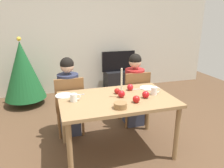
# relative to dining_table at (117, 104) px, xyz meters

# --- Properties ---
(ground_plane) EXTENTS (7.68, 7.68, 0.00)m
(ground_plane) POSITION_rel_dining_table_xyz_m (0.00, 0.00, -0.67)
(ground_plane) COLOR brown
(back_wall) EXTENTS (6.40, 0.10, 2.60)m
(back_wall) POSITION_rel_dining_table_xyz_m (0.00, 2.60, 0.63)
(back_wall) COLOR beige
(back_wall) RESTS_ON ground
(dining_table) EXTENTS (1.40, 0.90, 0.75)m
(dining_table) POSITION_rel_dining_table_xyz_m (0.00, 0.00, 0.00)
(dining_table) COLOR #99754C
(dining_table) RESTS_ON ground
(chair_left) EXTENTS (0.40, 0.40, 0.90)m
(chair_left) POSITION_rel_dining_table_xyz_m (-0.52, 0.61, -0.15)
(chair_left) COLOR brown
(chair_left) RESTS_ON ground
(chair_right) EXTENTS (0.40, 0.40, 0.90)m
(chair_right) POSITION_rel_dining_table_xyz_m (0.50, 0.61, -0.15)
(chair_right) COLOR brown
(chair_right) RESTS_ON ground
(person_left_child) EXTENTS (0.30, 0.30, 1.17)m
(person_left_child) POSITION_rel_dining_table_xyz_m (-0.52, 0.64, -0.10)
(person_left_child) COLOR #33384C
(person_left_child) RESTS_ON ground
(person_right_child) EXTENTS (0.30, 0.30, 1.17)m
(person_right_child) POSITION_rel_dining_table_xyz_m (0.50, 0.64, -0.10)
(person_right_child) COLOR #33384C
(person_right_child) RESTS_ON ground
(tv_stand) EXTENTS (0.64, 0.40, 0.48)m
(tv_stand) POSITION_rel_dining_table_xyz_m (0.80, 2.30, -0.43)
(tv_stand) COLOR black
(tv_stand) RESTS_ON ground
(tv) EXTENTS (0.79, 0.05, 0.46)m
(tv) POSITION_rel_dining_table_xyz_m (0.80, 2.30, 0.04)
(tv) COLOR black
(tv) RESTS_ON tv_stand
(christmas_tree) EXTENTS (0.79, 0.79, 1.35)m
(christmas_tree) POSITION_rel_dining_table_xyz_m (-1.25, 2.03, 0.04)
(christmas_tree) COLOR brown
(christmas_tree) RESTS_ON ground
(candle_centerpiece) EXTENTS (0.09, 0.09, 0.37)m
(candle_centerpiece) POSITION_rel_dining_table_xyz_m (0.06, 0.01, 0.16)
(candle_centerpiece) COLOR red
(candle_centerpiece) RESTS_ON dining_table
(plate_left) EXTENTS (0.22, 0.22, 0.01)m
(plate_left) POSITION_rel_dining_table_xyz_m (-0.62, 0.26, 0.09)
(plate_left) COLOR white
(plate_left) RESTS_ON dining_table
(plate_right) EXTENTS (0.23, 0.23, 0.01)m
(plate_right) POSITION_rel_dining_table_xyz_m (0.53, 0.22, 0.09)
(plate_right) COLOR silver
(plate_right) RESTS_ON dining_table
(mug_left) EXTENTS (0.13, 0.08, 0.09)m
(mug_left) POSITION_rel_dining_table_xyz_m (-0.52, 0.05, 0.13)
(mug_left) COLOR white
(mug_left) RESTS_ON dining_table
(mug_right) EXTENTS (0.13, 0.08, 0.10)m
(mug_right) POSITION_rel_dining_table_xyz_m (0.50, -0.02, 0.13)
(mug_right) COLOR white
(mug_right) RESTS_ON dining_table
(fork_left) EXTENTS (0.18, 0.03, 0.01)m
(fork_left) POSITION_rel_dining_table_xyz_m (-0.45, 0.24, 0.09)
(fork_left) COLOR silver
(fork_left) RESTS_ON dining_table
(fork_right) EXTENTS (0.18, 0.03, 0.01)m
(fork_right) POSITION_rel_dining_table_xyz_m (0.37, 0.22, 0.09)
(fork_right) COLOR silver
(fork_right) RESTS_ON dining_table
(bowl_walnuts) EXTENTS (0.15, 0.15, 0.06)m
(bowl_walnuts) POSITION_rel_dining_table_xyz_m (-0.06, -0.30, 0.12)
(bowl_walnuts) COLOR olive
(bowl_walnuts) RESTS_ON dining_table
(apple_near_candle) EXTENTS (0.07, 0.07, 0.07)m
(apple_near_candle) POSITION_rel_dining_table_xyz_m (0.05, 0.15, 0.12)
(apple_near_candle) COLOR #B31815
(apple_near_candle) RESTS_ON dining_table
(apple_by_left_plate) EXTENTS (0.09, 0.09, 0.09)m
(apple_by_left_plate) POSITION_rel_dining_table_xyz_m (0.26, 0.22, 0.13)
(apple_by_left_plate) COLOR red
(apple_by_left_plate) RESTS_ON dining_table
(apple_by_right_mug) EXTENTS (0.09, 0.09, 0.09)m
(apple_by_right_mug) POSITION_rel_dining_table_xyz_m (0.17, -0.21, 0.13)
(apple_by_right_mug) COLOR red
(apple_by_right_mug) RESTS_ON dining_table
(apple_far_edge) EXTENTS (0.09, 0.09, 0.09)m
(apple_far_edge) POSITION_rel_dining_table_xyz_m (0.34, -0.10, 0.13)
(apple_far_edge) COLOR red
(apple_far_edge) RESTS_ON dining_table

